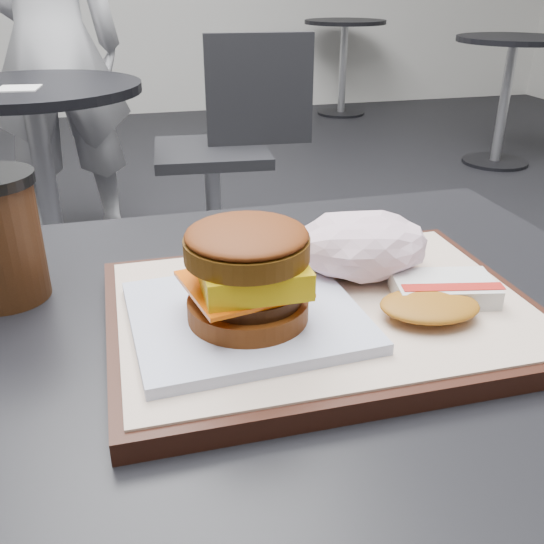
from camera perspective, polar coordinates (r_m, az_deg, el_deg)
The scene contains 11 objects.
customer_table at distance 0.67m, azimuth -1.59°, elevation -18.34°, with size 0.80×0.60×0.77m.
serving_tray at distance 0.55m, azimuth 4.76°, elevation -3.83°, with size 0.38×0.28×0.02m.
breakfast_sandwich at distance 0.49m, azimuth -2.33°, elevation -1.10°, with size 0.20×0.18×0.09m.
hash_brown at distance 0.55m, azimuth 15.30°, elevation -2.21°, with size 0.13×0.10×0.02m.
crumpled_wrapper at distance 0.60m, azimuth 8.45°, elevation 2.51°, with size 0.13×0.10×0.06m, color white, non-canonical shape.
neighbor_table at distance 2.19m, azimuth -21.00°, elevation 10.98°, with size 0.70×0.70×0.75m.
napkin at distance 2.07m, azimuth -22.74°, elevation 15.66°, with size 0.12×0.12×0.00m, color white.
neighbor_chair at distance 2.34m, azimuth -4.12°, elevation 12.47°, with size 0.62×0.46×0.88m.
patron at distance 2.74m, azimuth -20.14°, elevation 19.38°, with size 0.59×0.39×1.62m, color silver.
bg_table_near at distance 4.03m, azimuth 21.45°, elevation 17.26°, with size 0.66×0.66×0.75m.
bg_table_far at distance 5.34m, azimuth 6.80°, elevation 20.49°, with size 0.66×0.66×0.75m.
Camera 1 is at (-0.10, -0.47, 1.05)m, focal length 40.00 mm.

